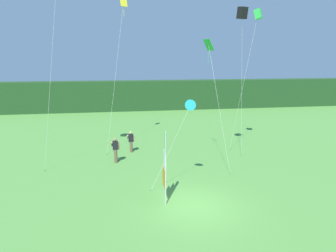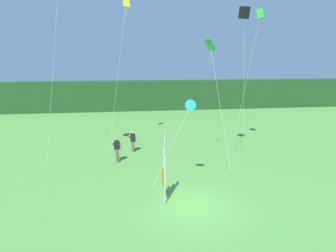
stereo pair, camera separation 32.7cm
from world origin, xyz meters
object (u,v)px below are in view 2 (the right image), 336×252
kite_yellow_diamond_0 (125,14)px  kite_green_box_1 (261,15)px  person_near_banner (117,149)px  person_mid_field (133,141)px  kite_green_diamond_5 (211,53)px  banner_flag (164,168)px  kite_black_box_3 (244,13)px  kite_cyan_delta_4 (191,105)px

kite_yellow_diamond_0 → kite_green_box_1: (9.31, -2.96, -0.31)m
person_near_banner → kite_yellow_diamond_0: (0.79, 4.15, 9.23)m
person_mid_field → kite_green_diamond_5: size_ratio=0.20×
person_mid_field → kite_green_box_1: (9.00, -0.97, 8.99)m
banner_flag → kite_green_diamond_5: bearing=55.0°
person_near_banner → kite_black_box_3: (8.19, -0.65, 8.70)m
kite_black_box_3 → kite_green_diamond_5: kite_black_box_3 is taller
kite_black_box_3 → kite_cyan_delta_4: bearing=-139.0°
banner_flag → kite_black_box_3: 11.08m
kite_cyan_delta_4 → kite_black_box_3: bearing=41.0°
kite_yellow_diamond_0 → kite_green_box_1: size_ratio=1.12×
person_near_banner → kite_yellow_diamond_0: kite_yellow_diamond_0 is taller
person_mid_field → person_near_banner: bearing=-117.1°
kite_yellow_diamond_0 → kite_black_box_3: kite_yellow_diamond_0 is taller
banner_flag → person_near_banner: size_ratio=2.10×
person_near_banner → kite_yellow_diamond_0: 10.15m
kite_green_box_1 → kite_green_diamond_5: (-3.96, -1.91, -2.60)m
person_mid_field → kite_cyan_delta_4: size_ratio=0.34×
person_mid_field → kite_green_box_1: size_ratio=0.16×
banner_flag → kite_green_box_1: size_ratio=0.36×
person_near_banner → kite_yellow_diamond_0: size_ratio=0.15×
person_near_banner → kite_cyan_delta_4: 6.86m
person_mid_field → kite_cyan_delta_4: (3.02, -6.33, 3.62)m
kite_yellow_diamond_0 → kite_green_diamond_5: 7.80m
banner_flag → person_near_banner: banner_flag is taller
person_mid_field → kite_black_box_3: bearing=-21.6°
person_near_banner → kite_green_box_1: size_ratio=0.17×
kite_yellow_diamond_0 → kite_black_box_3: 8.83m
person_mid_field → kite_green_box_1: 12.76m
kite_black_box_3 → kite_green_diamond_5: size_ratio=1.24×
kite_yellow_diamond_0 → kite_cyan_delta_4: (3.33, -8.33, -5.68)m
kite_cyan_delta_4 → kite_green_diamond_5: kite_green_diamond_5 is taller
banner_flag → kite_cyan_delta_4: 3.65m
kite_green_box_1 → kite_cyan_delta_4: kite_green_box_1 is taller
person_near_banner → kite_cyan_delta_4: size_ratio=0.36×
kite_green_box_1 → kite_black_box_3: (-1.91, -1.83, -0.22)m
kite_green_box_1 → kite_cyan_delta_4: bearing=-138.1°
banner_flag → kite_black_box_3: (5.71, 5.30, 7.88)m
person_near_banner → kite_green_box_1: 13.53m
kite_black_box_3 → kite_green_diamond_5: bearing=-177.9°
kite_green_box_1 → banner_flag: bearing=-136.9°
kite_green_diamond_5 → kite_yellow_diamond_0: bearing=137.6°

